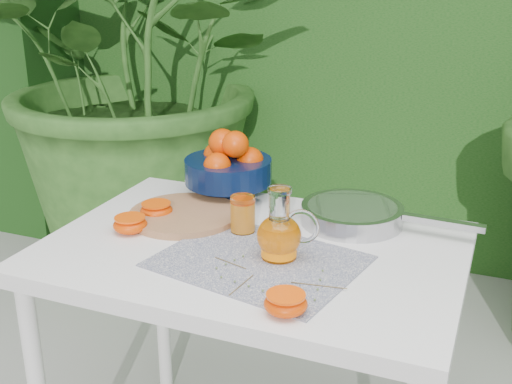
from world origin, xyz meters
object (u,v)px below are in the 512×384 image
at_px(cutting_board, 184,215).
at_px(fruit_bowl, 229,165).
at_px(juice_pitcher, 280,234).
at_px(saute_pan, 354,213).
at_px(white_table, 253,275).

relative_size(cutting_board, fruit_bowl, 1.08).
height_order(juice_pitcher, saute_pan, juice_pitcher).
relative_size(white_table, juice_pitcher, 5.88).
distance_m(white_table, cutting_board, 0.27).
relative_size(cutting_board, juice_pitcher, 1.74).
xyz_separation_m(white_table, fruit_bowl, (-0.20, 0.30, 0.17)).
xyz_separation_m(fruit_bowl, juice_pitcher, (0.28, -0.35, -0.03)).
relative_size(white_table, saute_pan, 2.10).
bearing_deg(juice_pitcher, fruit_bowl, 129.40).
xyz_separation_m(cutting_board, fruit_bowl, (0.04, 0.21, 0.08)).
distance_m(cutting_board, fruit_bowl, 0.23).
height_order(fruit_bowl, saute_pan, fruit_bowl).
height_order(white_table, fruit_bowl, fruit_bowl).
bearing_deg(fruit_bowl, juice_pitcher, -50.60).
distance_m(juice_pitcher, saute_pan, 0.29).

